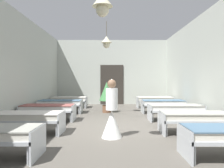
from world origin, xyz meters
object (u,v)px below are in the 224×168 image
Objects in this scene: bed_right_row_2 at (196,117)px; bed_right_row_4 at (163,103)px; bed_left_row_2 at (28,117)px; bed_left_row_5 at (69,99)px; nurse_near_aisle at (112,117)px; bed_left_row_3 at (49,108)px; potted_plant at (107,93)px; bed_left_row_4 at (61,103)px; bed_right_row_5 at (155,99)px; bed_right_row_3 at (176,108)px.

bed_right_row_2 is 3.80m from bed_right_row_4.
bed_left_row_5 is at bearing 90.00° from bed_left_row_2.
bed_left_row_3 is at bearing 23.22° from nurse_near_aisle.
bed_right_row_4 is (4.58, 3.80, 0.00)m from bed_left_row_2.
potted_plant is (-0.24, 4.36, 0.34)m from nurse_near_aisle.
bed_left_row_3 and bed_left_row_5 have the same top height.
bed_left_row_2 is 5.70m from bed_left_row_5.
bed_left_row_5 is 1.28× the size of nurse_near_aisle.
potted_plant is at bearing -18.07° from nurse_near_aisle.
bed_left_row_4 is 1.00× the size of bed_right_row_4.
bed_left_row_2 is 1.00× the size of bed_left_row_5.
bed_right_row_4 is at bearing -22.53° from bed_left_row_5.
bed_right_row_5 is 6.55m from nurse_near_aisle.
bed_right_row_2 is 1.00× the size of bed_left_row_3.
bed_right_row_5 is at bearing 35.32° from potted_plant.
bed_right_row_5 is at bearing 51.21° from bed_left_row_2.
bed_left_row_2 is 1.00× the size of bed_right_row_2.
bed_right_row_2 is at bearing -90.00° from bed_right_row_3.
bed_left_row_2 is 2.34m from nurse_near_aisle.
bed_left_row_5 is 6.56m from nurse_near_aisle.
nurse_near_aisle is (-2.28, -4.24, 0.09)m from bed_right_row_4.
bed_left_row_3 is 3.28m from nurse_near_aisle.
bed_right_row_4 is (4.58, 1.90, 0.00)m from bed_left_row_3.
bed_right_row_3 is at bearing -39.68° from bed_left_row_5.
potted_plant reaches higher than bed_left_row_4.
bed_right_row_4 is at bearing -49.50° from nurse_near_aisle.
nurse_near_aisle is (2.30, -2.34, 0.09)m from bed_left_row_3.
bed_left_row_5 is 2.76m from potted_plant.
bed_left_row_5 is (0.00, 1.90, 0.00)m from bed_left_row_4.
bed_right_row_4 is 1.00× the size of bed_left_row_5.
bed_right_row_3 is at bearing -90.00° from bed_right_row_5.
bed_right_row_5 is (0.00, 5.70, 0.00)m from bed_right_row_2.
bed_left_row_2 is 4.58m from bed_right_row_2.
bed_left_row_2 and bed_left_row_5 have the same top height.
bed_right_row_5 is 1.38× the size of potted_plant.
bed_left_row_4 is at bearing 90.00° from bed_left_row_2.
bed_left_row_2 is 4.44m from potted_plant.
bed_right_row_2 is 2.33m from nurse_near_aisle.
bed_right_row_2 is 4.96m from bed_left_row_3.
nurse_near_aisle reaches higher than bed_left_row_2.
bed_left_row_5 and bed_right_row_5 have the same top height.
bed_right_row_4 is at bearing 90.00° from bed_right_row_3.
bed_right_row_3 and bed_right_row_5 have the same top height.
bed_left_row_2 is 7.31m from bed_right_row_5.
potted_plant is at bearing -144.68° from bed_right_row_5.
bed_left_row_2 is 1.90m from bed_left_row_3.
bed_left_row_3 is at bearing -135.64° from potted_plant.
bed_left_row_5 is at bearing 90.00° from bed_left_row_4.
bed_right_row_3 and bed_right_row_4 have the same top height.
bed_right_row_3 is at bearing 0.00° from bed_left_row_3.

